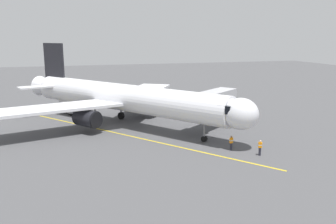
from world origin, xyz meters
TOP-DOWN VIEW (x-y plane):
  - ground_plane at (0.00, 0.00)m, footprint 220.00×220.00m
  - apron_lead_in_line at (-1.64, 5.83)m, footprint 24.07×32.23m
  - airplane at (-1.47, -0.39)m, footprint 31.47×34.69m
  - jet_bridge at (-12.51, 5.45)m, footprint 10.30×8.54m
  - ground_crew_marshaller at (-13.51, 17.09)m, footprint 0.47×0.39m
  - ground_crew_wing_walker at (-11.31, 14.65)m, footprint 0.47×0.41m
  - box_truck_near_nose at (5.55, -10.88)m, footprint 3.47×4.99m
  - box_truck_portside at (-6.77, -16.74)m, footprint 4.38×4.82m

SIDE VIEW (x-z plane):
  - ground_plane at x=0.00m, z-range 0.00..0.00m
  - apron_lead_in_line at x=-1.64m, z-range 0.00..0.01m
  - ground_crew_marshaller at x=-13.51m, z-range 0.03..1.74m
  - ground_crew_wing_walker at x=-11.31m, z-range 0.03..1.74m
  - box_truck_near_nose at x=5.55m, z-range 0.08..2.70m
  - box_truck_portside at x=-6.77m, z-range 0.08..2.70m
  - jet_bridge at x=-12.51m, z-range 1.06..6.46m
  - airplane at x=-1.47m, z-range -1.75..9.75m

